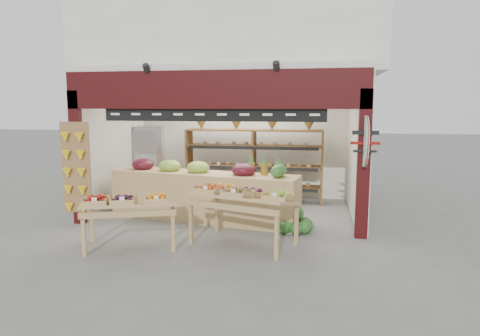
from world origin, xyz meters
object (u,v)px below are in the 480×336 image
at_px(refrigerator, 150,161).
at_px(display_table_left, 124,203).
at_px(cardboard_stack, 182,202).
at_px(watermelon_pile, 295,223).
at_px(back_shelving, 254,153).
at_px(mid_counter, 202,194).
at_px(display_table_right, 241,196).

height_order(refrigerator, display_table_left, refrigerator).
height_order(cardboard_stack, watermelon_pile, cardboard_stack).
bearing_deg(cardboard_stack, back_shelving, 45.80).
height_order(back_shelving, cardboard_stack, back_shelving).
bearing_deg(display_table_left, refrigerator, 106.26).
distance_m(mid_counter, display_table_left, 2.10).
distance_m(refrigerator, cardboard_stack, 2.29).
relative_size(mid_counter, watermelon_pile, 5.98).
distance_m(display_table_right, watermelon_pile, 1.40).
relative_size(cardboard_stack, watermelon_pile, 1.52).
relative_size(back_shelving, display_table_right, 1.75).
distance_m(back_shelving, refrigerator, 2.83).
height_order(refrigerator, watermelon_pile, refrigerator).
bearing_deg(watermelon_pile, back_shelving, 114.86).
xyz_separation_m(display_table_left, display_table_right, (1.89, 0.51, 0.09)).
xyz_separation_m(back_shelving, display_table_left, (-1.61, -3.86, -0.47)).
bearing_deg(cardboard_stack, mid_counter, -39.34).
relative_size(cardboard_stack, display_table_left, 0.61).
xyz_separation_m(back_shelving, display_table_right, (0.28, -3.35, -0.37)).
xyz_separation_m(refrigerator, mid_counter, (2.02, -2.18, -0.38)).
xyz_separation_m(back_shelving, cardboard_stack, (-1.40, -1.44, -0.97)).
height_order(refrigerator, cardboard_stack, refrigerator).
height_order(mid_counter, display_table_right, mid_counter).
bearing_deg(display_table_left, mid_counter, 66.86).
bearing_deg(mid_counter, watermelon_pile, -15.62).
bearing_deg(watermelon_pile, refrigerator, 145.50).
distance_m(display_table_left, watermelon_pile, 3.14).
height_order(back_shelving, watermelon_pile, back_shelving).
bearing_deg(back_shelving, display_table_left, -112.64).
height_order(back_shelving, display_table_left, back_shelving).
distance_m(back_shelving, cardboard_stack, 2.23).
bearing_deg(cardboard_stack, watermelon_pile, -22.24).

